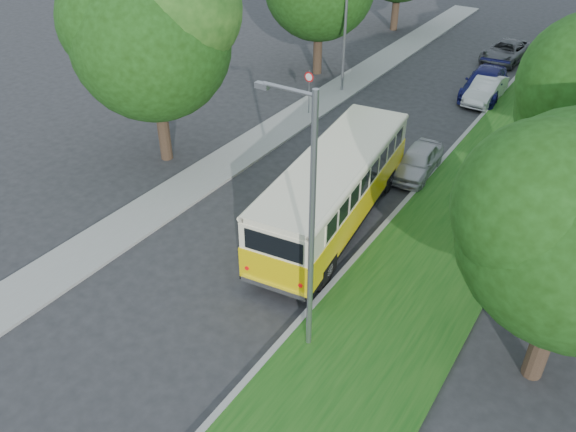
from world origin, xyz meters
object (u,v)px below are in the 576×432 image
Objects in this scene: vintage_bus at (334,191)px; car_silver at (418,161)px; car_grey at (506,52)px; car_blue at (485,83)px; lamppost_near at (309,224)px; lamppost_far at (344,21)px; car_white at (486,90)px.

car_silver is (1.20, 5.55, -0.86)m from vintage_bus.
car_grey is at bearing 89.54° from car_silver.
vintage_bus reaches higher than car_blue.
lamppost_near is 29.71m from car_grey.
car_white is (7.70, 3.19, -3.44)m from lamppost_far.
car_silver is 0.73× the size of car_blue.
lamppost_near is at bearing -87.42° from car_silver.
lamppost_near is at bearing -79.21° from car_grey.
car_white is (1.20, 15.72, -0.83)m from vintage_bus.
car_grey is at bearing 90.24° from car_blue.
lamppost_near is at bearing -74.67° from vintage_bus.
lamppost_near is 2.10× the size of car_silver.
lamppost_near reaches higher than car_white.
car_grey reaches higher than car_silver.
lamppost_near reaches higher than lamppost_far.
lamppost_far reaches higher than car_grey.
car_silver is at bearing -93.05° from car_blue.
car_grey is (-2.13, 29.41, -3.68)m from lamppost_near.
vintage_bus is 2.06× the size of car_grey.
car_blue is at bearing 80.27° from vintage_bus.
lamppost_far reaches higher than vintage_bus.
car_silver is at bearing 71.08° from vintage_bus.
car_blue is 1.05× the size of car_grey.
car_white is (0.00, 10.17, 0.03)m from car_silver.
car_white reaches higher than car_silver.
car_white is at bearing 22.48° from lamppost_far.
lamppost_near is 7.05m from vintage_bus.
car_blue is (-0.32, 10.99, 0.10)m from car_silver.
lamppost_far reaches higher than car_white.
lamppost_far reaches higher than car_blue.
car_white is at bearing -76.56° from car_grey.
car_white is 0.89m from car_blue.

